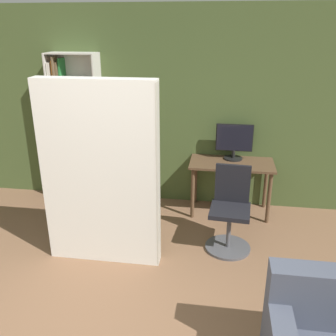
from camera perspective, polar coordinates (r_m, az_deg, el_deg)
wall_back at (r=5.22m, az=-1.54°, el=9.04°), size 8.00×0.06×2.70m
desk at (r=5.05m, az=9.63°, el=-0.36°), size 1.10×0.57×0.73m
monitor at (r=5.07m, az=10.05°, el=4.11°), size 0.49×0.25×0.48m
office_chair at (r=4.34m, az=9.42°, el=-7.17°), size 0.52×0.52×0.96m
bookshelf at (r=5.49m, az=-14.20°, el=5.31°), size 0.67×0.31×2.09m
mattress_near at (r=3.88m, az=-10.21°, el=-1.16°), size 1.22×0.18×1.97m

